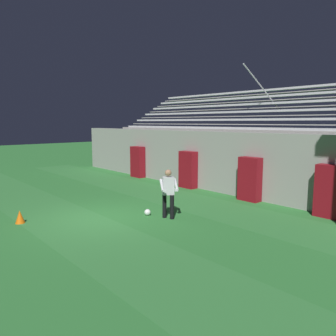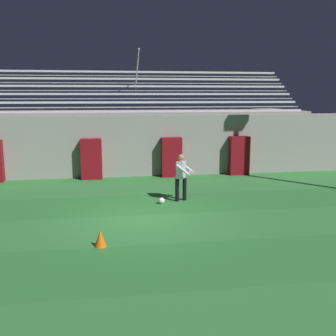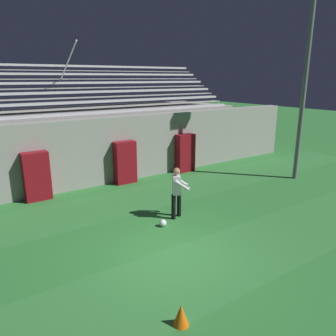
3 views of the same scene
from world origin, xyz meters
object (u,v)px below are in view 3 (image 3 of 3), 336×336
object	(u,v)px
padding_pillar_gate_left	(37,176)
padding_pillar_gate_right	(125,162)
padding_pillar_far_right	(185,153)
floodlight_pole	(308,57)
traffic_cone	(181,315)
goalkeeper	(177,190)
soccer_ball	(163,223)

from	to	relation	value
padding_pillar_gate_left	padding_pillar_gate_right	world-z (taller)	same
padding_pillar_far_right	floodlight_pole	bearing A→B (deg)	-47.53
padding_pillar_far_right	padding_pillar_gate_right	bearing A→B (deg)	180.00
padding_pillar_gate_right	traffic_cone	xyz separation A→B (m)	(-3.06, -8.14, -0.69)
padding_pillar_gate_right	floodlight_pole	distance (m)	8.73
padding_pillar_far_right	goalkeeper	xyz separation A→B (m)	(-3.52, -4.19, 0.05)
padding_pillar_gate_left	floodlight_pole	size ratio (longest dim) A/B	0.22
padding_pillar_gate_left	soccer_ball	world-z (taller)	padding_pillar_gate_left
goalkeeper	traffic_cone	world-z (taller)	goalkeeper
floodlight_pole	soccer_ball	bearing A→B (deg)	-174.14
padding_pillar_gate_left	padding_pillar_gate_right	distance (m)	3.61
padding_pillar_gate_left	traffic_cone	bearing A→B (deg)	-86.15
padding_pillar_far_right	goalkeeper	size ratio (longest dim) A/B	1.08
padding_pillar_far_right	traffic_cone	distance (m)	10.30
padding_pillar_far_right	goalkeeper	bearing A→B (deg)	-129.99
padding_pillar_gate_right	goalkeeper	bearing A→B (deg)	-94.16
goalkeeper	soccer_ball	bearing A→B (deg)	-157.50
floodlight_pole	traffic_cone	bearing A→B (deg)	-155.45
padding_pillar_far_right	soccer_ball	distance (m)	6.25
padding_pillar_gate_right	goalkeeper	xyz separation A→B (m)	(-0.31, -4.19, 0.05)
padding_pillar_gate_right	floodlight_pole	world-z (taller)	floodlight_pole
padding_pillar_gate_right	padding_pillar_far_right	distance (m)	3.21
padding_pillar_gate_right	goalkeeper	size ratio (longest dim) A/B	1.08
padding_pillar_gate_right	goalkeeper	world-z (taller)	padding_pillar_gate_right
padding_pillar_far_right	soccer_ball	size ratio (longest dim) A/B	8.22
padding_pillar_gate_right	floodlight_pole	size ratio (longest dim) A/B	0.22
soccer_ball	padding_pillar_gate_right	bearing A→B (deg)	76.83
padding_pillar_far_right	soccer_ball	xyz separation A→B (m)	(-4.27, -4.50, -0.79)
padding_pillar_gate_left	goalkeeper	world-z (taller)	padding_pillar_gate_left
traffic_cone	padding_pillar_gate_left	bearing A→B (deg)	93.85
padding_pillar_gate_left	padding_pillar_far_right	distance (m)	6.82
padding_pillar_gate_left	padding_pillar_far_right	world-z (taller)	same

